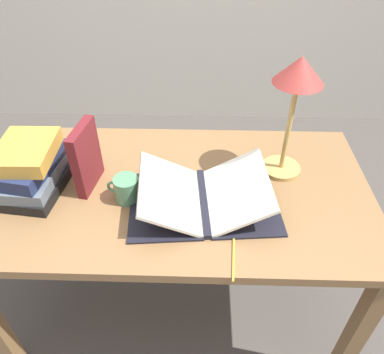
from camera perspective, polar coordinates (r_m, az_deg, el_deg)
ground_plane at (r=2.00m, az=-1.92°, el=-18.22°), size 12.00×12.00×0.00m
reading_desk at (r=1.47m, az=-2.49°, el=-4.37°), size 1.46×0.79×0.77m
open_book at (r=1.31m, az=1.82°, el=-3.00°), size 0.55×0.39×0.12m
book_stack_tall at (r=1.46m, az=-23.20°, el=1.21°), size 0.23×0.32×0.19m
book_standing_upright at (r=1.39m, az=-15.85°, el=2.87°), size 0.06×0.18×0.25m
reading_lamp at (r=1.33m, az=15.72°, el=13.32°), size 0.17×0.17×0.46m
coffee_mug at (r=1.34m, az=-9.96°, el=-1.81°), size 0.12×0.09×0.09m
pencil at (r=1.18m, az=6.32°, el=-12.16°), size 0.02×0.17×0.01m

